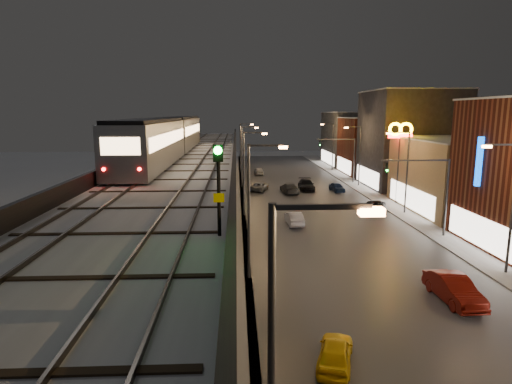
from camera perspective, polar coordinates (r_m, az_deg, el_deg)
name	(u,v)px	position (r m, az deg, el deg)	size (l,w,h in m)	color
road_surface	(313,206)	(51.08, 7.54, -1.91)	(17.00, 120.00, 0.06)	#46474D
sidewalk_right	(395,205)	(53.74, 18.10, -1.69)	(4.00, 120.00, 0.14)	#9FA1A8
under_viaduct_pavement	(198,208)	(50.48, -7.73, -2.07)	(11.00, 120.00, 0.06)	#9FA1A8
elevated_viaduct	(194,163)	(46.46, -8.23, 3.83)	(9.00, 100.00, 6.30)	black
viaduct_trackbed	(194,156)	(46.50, -8.25, 4.79)	(8.40, 100.00, 0.32)	#B2B7C1
viaduct_parapet_streetside	(235,151)	(46.27, -2.86, 5.43)	(0.30, 100.00, 1.10)	black
viaduct_parapet_far	(153,152)	(47.11, -13.55, 5.24)	(0.30, 100.00, 1.10)	black
building_c	(465,175)	(53.10, 26.06, 2.01)	(12.20, 15.20, 8.16)	#917755
building_d	(409,140)	(67.22, 19.76, 6.60)	(12.20, 13.20, 14.16)	#2A2930
building_e	(378,146)	(80.45, 15.90, 5.93)	(12.20, 12.20, 10.16)	#552718
building_f	(356,139)	(93.77, 13.22, 6.95)	(12.20, 16.20, 11.16)	#3C3C3C
streetlight_left_0	(283,360)	(10.77, 3.60, -21.43)	(2.57, 0.28, 9.00)	#38383A
streetlight_left_1	(253,202)	(27.70, -0.42, -1.36)	(2.57, 0.28, 9.00)	#38383A
streetlight_right_1	(510,200)	(33.13, 30.75, -0.89)	(2.56, 0.28, 9.00)	#38383A
streetlight_left_2	(246,167)	(45.46, -1.30, 3.30)	(2.57, 0.28, 9.00)	#38383A
streetlight_right_2	(405,166)	(48.95, 19.24, 3.23)	(2.56, 0.28, 9.00)	#38383A
streetlight_left_3	(243,152)	(63.35, -1.69, 5.34)	(2.57, 0.28, 9.00)	#38383A
streetlight_right_3	(358,152)	(65.91, 13.46, 5.26)	(2.56, 0.28, 9.00)	#38383A
streetlight_left_4	(242,144)	(81.29, -1.91, 6.48)	(2.57, 0.28, 9.00)	#38383A
streetlight_right_4	(332,143)	(83.30, 10.05, 6.42)	(2.56, 0.28, 9.00)	#38383A
traffic_light_rig_a	(434,188)	(40.54, 22.68, 0.55)	(6.10, 0.34, 7.00)	#38383A
traffic_light_rig_b	(347,155)	(68.62, 12.02, 4.89)	(6.10, 0.34, 7.00)	#38383A
subway_train	(169,136)	(46.12, -11.49, 7.31)	(3.21, 38.61, 3.84)	gray
rail_signal	(218,172)	(14.82, -5.04, 2.70)	(0.38, 0.44, 3.25)	black
car_taxi	(335,353)	(20.21, 10.52, -20.41)	(1.43, 3.57, 1.22)	yellow
car_near_white	(294,219)	(42.36, 5.08, -3.59)	(1.37, 3.94, 1.30)	silver
car_mid_silver	(259,187)	(60.69, 0.45, 0.71)	(2.02, 4.37, 1.22)	gray
car_mid_dark	(289,189)	(58.82, 4.47, 0.45)	(1.97, 4.84, 1.40)	#404246
car_far_white	(259,171)	(76.31, 0.39, 2.76)	(1.54, 3.84, 1.31)	silver
car_onc_silver	(454,290)	(28.05, 24.86, -11.75)	(1.63, 4.69, 1.54)	maroon
car_onc_dark	(376,208)	(49.01, 15.68, -2.02)	(2.10, 4.55, 1.26)	black
car_onc_white	(306,185)	(61.52, 6.72, 0.90)	(2.09, 5.15, 1.49)	black
car_onc_red	(337,188)	(61.06, 10.74, 0.59)	(1.45, 3.60, 1.23)	#13234E
sign_mcdonalds	(400,138)	(53.93, 18.66, 6.81)	(2.92, 0.52, 9.83)	#38383A
sign_carwash	(486,170)	(38.91, 28.31, 2.64)	(1.75, 0.35, 9.09)	#38383A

